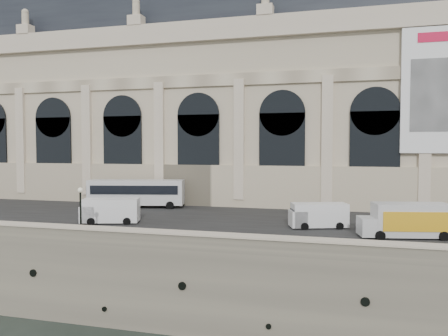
# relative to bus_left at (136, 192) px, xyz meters

# --- Properties ---
(ground) EXTENTS (260.00, 260.00, 0.00)m
(ground) POSITION_rel_bus_left_xyz_m (10.65, -18.69, -7.84)
(ground) COLOR black
(ground) RESTS_ON ground
(quay) EXTENTS (160.00, 70.00, 6.00)m
(quay) POSITION_rel_bus_left_xyz_m (10.65, 16.31, -4.84)
(quay) COLOR gray
(quay) RESTS_ON ground
(street) EXTENTS (160.00, 24.00, 0.06)m
(street) POSITION_rel_bus_left_xyz_m (10.65, -4.69, -1.81)
(street) COLOR #2D2D2D
(street) RESTS_ON quay
(parapet) EXTENTS (160.00, 1.40, 1.21)m
(parapet) POSITION_rel_bus_left_xyz_m (10.65, -18.09, -1.22)
(parapet) COLOR gray
(parapet) RESTS_ON quay
(museum) EXTENTS (69.00, 18.70, 29.10)m
(museum) POSITION_rel_bus_left_xyz_m (4.67, 12.17, 11.88)
(museum) COLOR beige
(museum) RESTS_ON quay
(bus_left) EXTENTS (11.37, 4.62, 3.28)m
(bus_left) POSITION_rel_bus_left_xyz_m (0.00, 0.00, 0.00)
(bus_left) COLOR silver
(bus_left) RESTS_ON quay
(van_b) EXTENTS (5.61, 3.41, 2.34)m
(van_b) POSITION_rel_bus_left_xyz_m (2.17, -10.31, -0.64)
(van_b) COLOR white
(van_b) RESTS_ON quay
(van_c) EXTENTS (5.30, 3.33, 2.21)m
(van_c) POSITION_rel_bus_left_xyz_m (21.05, -7.75, -0.71)
(van_c) COLOR white
(van_c) RESTS_ON quay
(box_truck) EXTENTS (7.10, 3.50, 2.74)m
(box_truck) POSITION_rel_bus_left_xyz_m (28.08, -10.11, -0.46)
(box_truck) COLOR silver
(box_truck) RESTS_ON quay
(lamp_right) EXTENTS (0.40, 0.40, 3.95)m
(lamp_right) POSITION_rel_bus_left_xyz_m (3.21, -16.28, 0.12)
(lamp_right) COLOR black
(lamp_right) RESTS_ON quay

